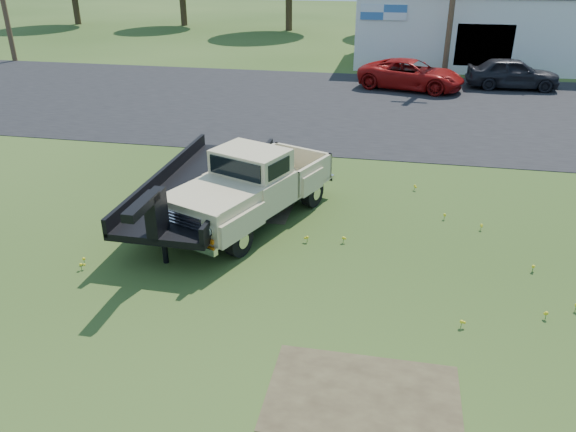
# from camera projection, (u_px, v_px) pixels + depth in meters

# --- Properties ---
(ground) EXTENTS (140.00, 140.00, 0.00)m
(ground) POSITION_uv_depth(u_px,v_px,m) (301.00, 285.00, 11.68)
(ground) COLOR #274014
(ground) RESTS_ON ground
(asphalt_lot) EXTENTS (90.00, 14.00, 0.02)m
(asphalt_lot) POSITION_uv_depth(u_px,v_px,m) (359.00, 106.00, 24.96)
(asphalt_lot) COLOR black
(asphalt_lot) RESTS_ON ground
(dirt_patch_a) EXTENTS (3.00, 2.00, 0.01)m
(dirt_patch_a) POSITION_uv_depth(u_px,v_px,m) (363.00, 397.00, 8.77)
(dirt_patch_a) COLOR #433723
(dirt_patch_a) RESTS_ON ground
(dirt_patch_b) EXTENTS (2.20, 1.60, 0.01)m
(dirt_patch_b) POSITION_uv_depth(u_px,v_px,m) (251.00, 208.00, 15.13)
(dirt_patch_b) COLOR #433723
(dirt_patch_b) RESTS_ON ground
(commercial_building) EXTENTS (14.20, 8.20, 4.15)m
(commercial_building) POSITION_uv_depth(u_px,v_px,m) (478.00, 27.00, 33.63)
(commercial_building) COLOR white
(commercial_building) RESTS_ON ground
(vintage_pickup_truck) EXTENTS (3.89, 5.69, 1.92)m
(vintage_pickup_truck) POSITION_uv_depth(u_px,v_px,m) (252.00, 186.00, 14.05)
(vintage_pickup_truck) COLOR #C3B583
(vintage_pickup_truck) RESTS_ON ground
(flatbed_trailer) EXTENTS (2.35, 6.83, 1.85)m
(flatbed_trailer) POSITION_uv_depth(u_px,v_px,m) (203.00, 181.00, 14.41)
(flatbed_trailer) COLOR black
(flatbed_trailer) RESTS_ON ground
(red_pickup) EXTENTS (5.52, 3.54, 1.42)m
(red_pickup) POSITION_uv_depth(u_px,v_px,m) (411.00, 75.00, 27.63)
(red_pickup) COLOR maroon
(red_pickup) RESTS_ON ground
(dark_sedan) EXTENTS (4.44, 1.88, 1.50)m
(dark_sedan) POSITION_uv_depth(u_px,v_px,m) (513.00, 73.00, 27.75)
(dark_sedan) COLOR black
(dark_sedan) RESTS_ON ground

